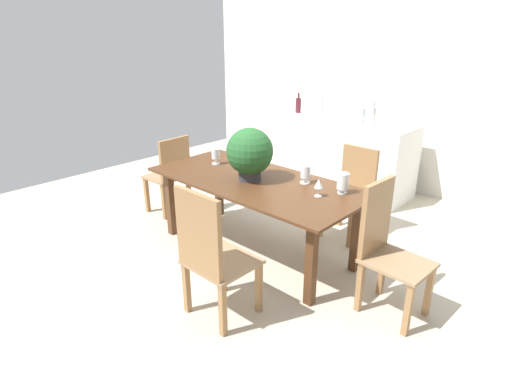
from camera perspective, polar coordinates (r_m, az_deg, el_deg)
name	(u,v)px	position (r m, az deg, el deg)	size (l,w,h in m)	color
ground_plane	(261,247)	(4.23, 0.66, -7.56)	(7.04, 7.04, 0.00)	#BCB29E
back_wall	(394,90)	(5.94, 18.33, 13.12)	(6.40, 0.10, 2.60)	silver
dining_table	(256,190)	(3.91, -0.04, 0.33)	(2.09, 0.97, 0.74)	#4C2D19
chair_foot_end	(386,245)	(3.28, 17.35, -6.89)	(0.49, 0.42, 1.03)	olive
chair_far_right	(353,188)	(4.43, 13.08, 0.57)	(0.44, 0.45, 0.93)	olive
chair_near_right	(210,252)	(3.01, -6.34, -8.12)	(0.48, 0.45, 1.05)	olive
chair_head_end	(171,172)	(4.91, -11.57, 2.75)	(0.42, 0.46, 0.92)	olive
flower_centerpiece	(250,153)	(3.80, -0.86, 5.40)	(0.43, 0.43, 0.49)	#333338
crystal_vase_left	(216,155)	(4.32, -5.55, 5.09)	(0.09, 0.09, 0.17)	silver
crystal_vase_center_near	(343,182)	(3.59, 11.81, 1.37)	(0.10, 0.10, 0.18)	silver
crystal_vase_right	(306,173)	(3.78, 6.79, 2.61)	(0.09, 0.09, 0.17)	silver
wine_glass	(319,184)	(3.49, 8.57, 1.08)	(0.07, 0.07, 0.15)	silver
kitchen_counter	(343,155)	(5.73, 11.83, 5.01)	(1.81, 0.69, 0.95)	silver
wine_bottle_tall	(298,105)	(5.99, 5.81, 11.76)	(0.08, 0.08, 0.28)	#511E28
wine_bottle_dark	(373,116)	(5.31, 15.69, 9.98)	(0.07, 0.07, 0.29)	#B2BFB7
wine_bottle_clear	(362,116)	(5.33, 14.36, 10.01)	(0.06, 0.06, 0.25)	#B2BFB7
wine_bottle_amber	(321,106)	(5.89, 8.91, 11.61)	(0.06, 0.06, 0.31)	#B2BFB7
potted_plant_floor	(248,157)	(6.16, -1.16, 4.79)	(0.36, 0.36, 0.54)	#9E9384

